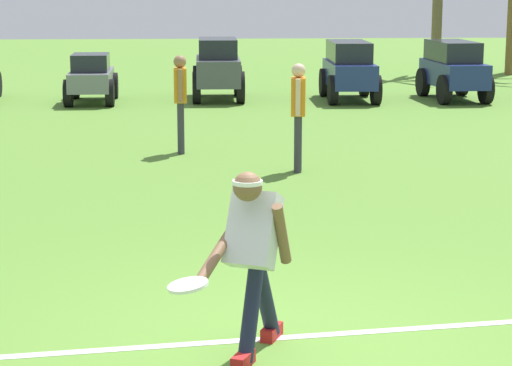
% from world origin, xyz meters
% --- Properties ---
extents(ground_plane, '(80.00, 80.00, 0.00)m').
position_xyz_m(ground_plane, '(0.00, 0.00, 0.00)').
color(ground_plane, '#588931').
extents(field_line_paint, '(26.62, 3.64, 0.01)m').
position_xyz_m(field_line_paint, '(0.00, 0.14, 0.00)').
color(field_line_paint, white).
rests_on(field_line_paint, ground_plane).
extents(frisbee_thrower, '(0.73, 0.98, 1.41)m').
position_xyz_m(frisbee_thrower, '(-0.18, -0.22, 0.79)').
color(frisbee_thrower, '#191E38').
rests_on(frisbee_thrower, ground_plane).
extents(frisbee_in_flight, '(0.33, 0.33, 0.07)m').
position_xyz_m(frisbee_in_flight, '(-0.65, -0.79, 0.74)').
color(frisbee_in_flight, white).
extents(teammate_near_sideline, '(0.24, 0.50, 1.56)m').
position_xyz_m(teammate_near_sideline, '(0.88, 6.96, 0.94)').
color(teammate_near_sideline, '#33333D').
rests_on(teammate_near_sideline, ground_plane).
extents(teammate_midfield, '(0.21, 0.49, 1.56)m').
position_xyz_m(teammate_midfield, '(-0.82, 8.62, 0.94)').
color(teammate_midfield, '#33333D').
rests_on(teammate_midfield, ground_plane).
extents(parked_car_slot_b, '(1.13, 2.22, 1.10)m').
position_xyz_m(parked_car_slot_b, '(-2.91, 15.44, 0.56)').
color(parked_car_slot_b, slate).
rests_on(parked_car_slot_b, ground_plane).
extents(parked_car_slot_c, '(1.18, 2.36, 1.40)m').
position_xyz_m(parked_car_slot_c, '(-0.06, 15.87, 0.74)').
color(parked_car_slot_c, '#474C51').
rests_on(parked_car_slot_c, ground_plane).
extents(parked_car_slot_d, '(1.17, 2.41, 1.34)m').
position_xyz_m(parked_car_slot_d, '(2.94, 15.55, 0.72)').
color(parked_car_slot_d, navy).
rests_on(parked_car_slot_d, ground_plane).
extents(parked_car_slot_e, '(1.28, 2.45, 1.34)m').
position_xyz_m(parked_car_slot_e, '(5.36, 15.51, 0.72)').
color(parked_car_slot_e, navy).
rests_on(parked_car_slot_e, ground_plane).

